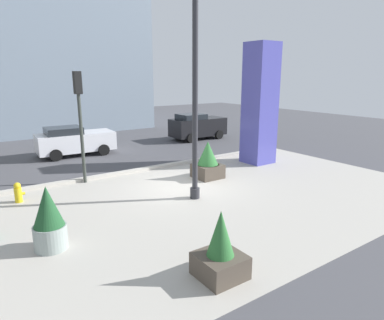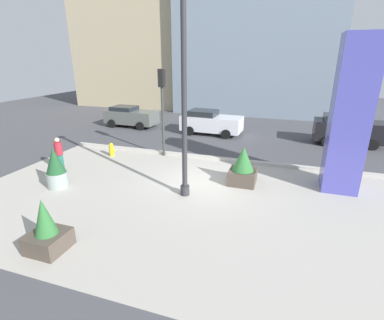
# 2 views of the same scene
# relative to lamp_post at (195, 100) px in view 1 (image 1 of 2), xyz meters

# --- Properties ---
(ground_plane) EXTENTS (60.00, 60.00, 0.00)m
(ground_plane) POSITION_rel_lamp_post_xyz_m (0.38, 5.39, -3.66)
(ground_plane) COLOR #47474C
(plaza_pavement) EXTENTS (18.00, 10.00, 0.02)m
(plaza_pavement) POSITION_rel_lamp_post_xyz_m (0.38, -0.61, -3.66)
(plaza_pavement) COLOR #ADA89E
(plaza_pavement) RESTS_ON ground_plane
(curb_strip) EXTENTS (18.00, 0.24, 0.16)m
(curb_strip) POSITION_rel_lamp_post_xyz_m (0.38, 4.51, -3.58)
(curb_strip) COLOR #B7B2A8
(curb_strip) RESTS_ON ground_plane
(lamp_post) EXTENTS (0.44, 0.44, 7.49)m
(lamp_post) POSITION_rel_lamp_post_xyz_m (0.00, 0.00, 0.00)
(lamp_post) COLOR #2D2D33
(lamp_post) RESTS_ON ground_plane
(art_pillar_blue) EXTENTS (1.35, 1.35, 6.09)m
(art_pillar_blue) POSITION_rel_lamp_post_xyz_m (5.88, 2.59, -0.61)
(art_pillar_blue) COLOR #4C4CAD
(art_pillar_blue) RESTS_ON ground_plane
(potted_plant_by_pillar) EXTENTS (1.15, 1.15, 1.67)m
(potted_plant_by_pillar) POSITION_rel_lamp_post_xyz_m (2.00, 1.84, -2.91)
(potted_plant_by_pillar) COLOR #4C4238
(potted_plant_by_pillar) RESTS_ON ground_plane
(potted_plant_near_right) EXTENTS (0.86, 0.86, 1.75)m
(potted_plant_near_right) POSITION_rel_lamp_post_xyz_m (-5.37, -0.99, -2.82)
(potted_plant_near_right) COLOR gray
(potted_plant_near_right) RESTS_ON ground_plane
(potted_plant_mid_plaza) EXTENTS (1.02, 1.02, 1.62)m
(potted_plant_mid_plaza) POSITION_rel_lamp_post_xyz_m (-2.50, -4.55, -3.04)
(potted_plant_mid_plaza) COLOR #4C4238
(potted_plant_mid_plaza) RESTS_ON ground_plane
(fire_hydrant) EXTENTS (0.36, 0.26, 0.75)m
(fire_hydrant) POSITION_rel_lamp_post_xyz_m (-5.51, 3.29, -3.29)
(fire_hydrant) COLOR gold
(fire_hydrant) RESTS_ON ground_plane
(traffic_light_corner) EXTENTS (0.28, 0.42, 4.66)m
(traffic_light_corner) POSITION_rel_lamp_post_xyz_m (-2.78, 4.28, -0.53)
(traffic_light_corner) COLOR #333833
(traffic_light_corner) RESTS_ON ground_plane
(car_intersection) EXTENTS (4.04, 1.99, 1.85)m
(car_intersection) POSITION_rel_lamp_post_xyz_m (7.22, 9.95, -2.72)
(car_intersection) COLOR black
(car_intersection) RESTS_ON ground_plane
(car_passing_lane) EXTENTS (4.31, 2.21, 1.67)m
(car_passing_lane) POSITION_rel_lamp_post_xyz_m (-1.57, 9.80, -2.81)
(car_passing_lane) COLOR silver
(car_passing_lane) RESTS_ON ground_plane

